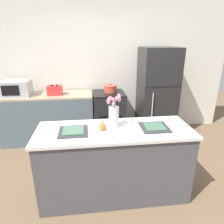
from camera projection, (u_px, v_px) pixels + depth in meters
name	position (u px, v px, depth m)	size (l,w,h in m)	color
ground_plane	(114.00, 192.00, 2.60)	(10.00, 10.00, 0.00)	brown
back_wall	(102.00, 67.00, 4.01)	(5.20, 0.08, 2.70)	silver
kitchen_island	(114.00, 162.00, 2.45)	(1.80, 0.66, 0.90)	#4C4C51
back_counter	(49.00, 118.00, 3.82)	(1.68, 0.60, 0.92)	slate
stove_range	(109.00, 115.00, 3.95)	(0.60, 0.61, 0.92)	black
refrigerator	(157.00, 94.00, 3.92)	(0.68, 0.67, 1.74)	black
flower_vase	(114.00, 114.00, 2.32)	(0.17, 0.15, 0.39)	silver
pear_figurine	(102.00, 126.00, 2.25)	(0.08, 0.08, 0.13)	#C66B33
plate_setting_left	(73.00, 131.00, 2.22)	(0.33, 0.33, 0.02)	#333338
plate_setting_right	(154.00, 127.00, 2.33)	(0.33, 0.33, 0.02)	#333338
toaster	(55.00, 90.00, 3.63)	(0.28, 0.18, 0.17)	red
cooking_pot	(110.00, 89.00, 3.82)	(0.25, 0.25, 0.16)	#CC4C38
microwave	(16.00, 88.00, 3.56)	(0.48, 0.37, 0.27)	#B7BABC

